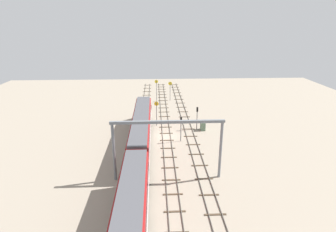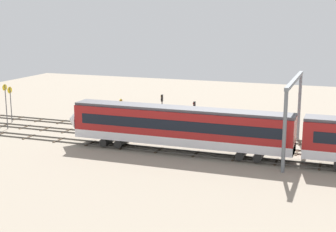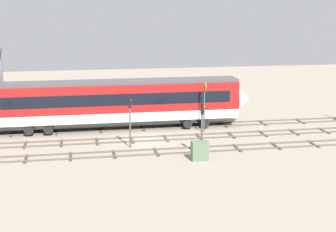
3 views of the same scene
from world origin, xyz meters
name	(u,v)px [view 3 (image 3 of 3)]	position (x,y,z in m)	size (l,w,h in m)	color
ground_plane	(149,139)	(0.00, 0.00, 0.00)	(104.85, 104.85, 0.00)	gray
track_near_foreground	(156,152)	(0.00, -4.31, 0.07)	(88.85, 2.40, 0.16)	#59544C
track_second_near	(149,139)	(0.00, 0.00, 0.06)	(88.85, 2.40, 0.16)	#59544C
track_with_train	(143,128)	(0.00, 4.31, 0.07)	(88.85, 2.40, 0.16)	#59544C
speed_sign_mid_trackside	(205,100)	(5.71, 1.73, 3.17)	(0.14, 0.84, 4.97)	#4C4C51
signal_light_trackside_approach	(202,122)	(3.54, -5.92, 2.90)	(0.31, 0.32, 4.42)	#4C4C51
signal_light_trackside_departure	(130,115)	(-1.96, -2.35, 2.92)	(0.31, 0.32, 4.46)	#4C4C51
relay_cabinet	(200,151)	(3.09, -7.01, 0.78)	(1.34, 0.84, 1.56)	#597259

